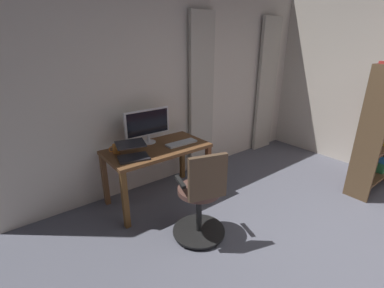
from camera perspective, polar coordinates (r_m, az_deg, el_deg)
back_room_partition at (r=3.93m, az=-2.44°, el=12.61°), size 4.91×0.10×2.74m
curtain_left_panel at (r=5.17m, az=15.55°, el=11.63°), size 0.47×0.06×2.34m
curtain_right_panel at (r=4.06m, az=2.00°, el=10.01°), size 0.43×0.06×2.34m
desk at (r=3.37m, az=-7.42°, el=-2.33°), size 1.26×0.66×0.72m
office_chair at (r=2.73m, az=2.02°, el=-11.61°), size 0.56×0.56×1.00m
computer_monitor at (r=3.43m, az=-9.43°, el=4.27°), size 0.62×0.18×0.44m
computer_keyboard at (r=3.41m, az=-2.26°, el=0.20°), size 0.41×0.13×0.02m
laptop at (r=3.07m, az=-12.55°, el=-1.78°), size 0.40×0.41×0.15m
mug_tea at (r=3.24m, az=-15.93°, el=-0.96°), size 0.13×0.08×0.11m
bookshelf at (r=4.32m, az=34.99°, el=2.79°), size 0.91×0.30×1.73m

